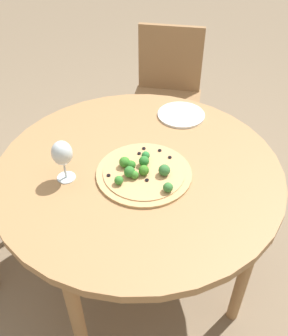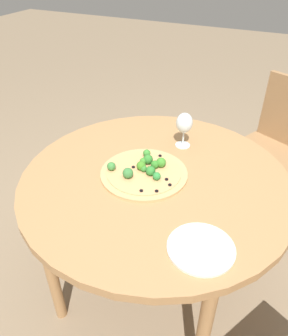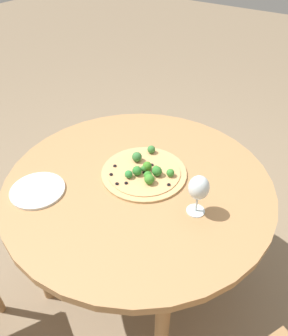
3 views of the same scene
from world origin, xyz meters
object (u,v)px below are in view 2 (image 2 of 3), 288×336
Objects in this scene: pizza at (144,171)px; plate_near at (201,248)px; wine_glass at (184,124)px; chair_2 at (274,148)px.

plate_near is at bearing 48.93° from pizza.
plate_near is at bearing 24.66° from wine_glass.
plate_near is (0.28, 0.33, -0.01)m from pizza.
pizza is at bearing -131.07° from plate_near.
wine_glass is at bearing -98.69° from chair_2.
chair_2 is at bearing 145.23° from wine_glass.
wine_glass is at bearing -155.34° from plate_near.
wine_glass is (-0.27, 0.07, 0.10)m from pizza.
chair_2 is 0.75m from wine_glass.
pizza is 2.17× the size of wine_glass.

